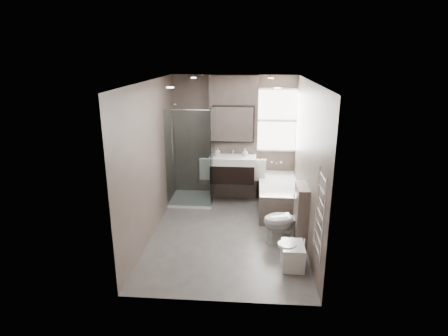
# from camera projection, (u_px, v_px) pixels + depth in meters

# --- Properties ---
(room) EXTENTS (2.70, 3.90, 2.70)m
(room) POSITION_uv_depth(u_px,v_px,m) (228.00, 162.00, 6.18)
(room) COLOR #56524F
(room) RESTS_ON ground
(vanity_pier) EXTENTS (1.00, 0.25, 2.60)m
(vanity_pier) POSITION_uv_depth(u_px,v_px,m) (234.00, 138.00, 7.87)
(vanity_pier) COLOR brown
(vanity_pier) RESTS_ON ground
(vanity) EXTENTS (0.95, 0.47, 0.66)m
(vanity) POSITION_uv_depth(u_px,v_px,m) (233.00, 169.00, 7.71)
(vanity) COLOR black
(vanity) RESTS_ON vanity_pier
(mirror_cabinet) EXTENTS (0.86, 0.08, 0.76)m
(mirror_cabinet) POSITION_uv_depth(u_px,v_px,m) (233.00, 124.00, 7.62)
(mirror_cabinet) COLOR black
(mirror_cabinet) RESTS_ON vanity_pier
(towel_left) EXTENTS (0.24, 0.06, 0.44)m
(towel_left) POSITION_uv_depth(u_px,v_px,m) (205.00, 169.00, 7.73)
(towel_left) COLOR silver
(towel_left) RESTS_ON vanity_pier
(towel_right) EXTENTS (0.24, 0.06, 0.44)m
(towel_right) POSITION_uv_depth(u_px,v_px,m) (260.00, 170.00, 7.65)
(towel_right) COLOR silver
(towel_right) RESTS_ON vanity_pier
(shower_enclosure) EXTENTS (0.90, 0.90, 2.00)m
(shower_enclosure) POSITION_uv_depth(u_px,v_px,m) (196.00, 180.00, 7.76)
(shower_enclosure) COLOR white
(shower_enclosure) RESTS_ON ground
(bathtub) EXTENTS (0.75, 1.60, 0.57)m
(bathtub) POSITION_uv_depth(u_px,v_px,m) (278.00, 195.00, 7.45)
(bathtub) COLOR brown
(bathtub) RESTS_ON ground
(window) EXTENTS (0.98, 0.06, 1.33)m
(window) POSITION_uv_depth(u_px,v_px,m) (277.00, 120.00, 7.79)
(window) COLOR white
(window) RESTS_ON room
(toilet) EXTENTS (0.83, 0.61, 0.75)m
(toilet) POSITION_uv_depth(u_px,v_px,m) (285.00, 220.00, 6.18)
(toilet) COLOR white
(toilet) RESTS_ON ground
(cistern_box) EXTENTS (0.19, 0.55, 1.00)m
(cistern_box) POSITION_uv_depth(u_px,v_px,m) (301.00, 215.00, 6.09)
(cistern_box) COLOR brown
(cistern_box) RESTS_ON ground
(bidet) EXTENTS (0.39, 0.44, 0.47)m
(bidet) POSITION_uv_depth(u_px,v_px,m) (292.00, 255.00, 5.48)
(bidet) COLOR white
(bidet) RESTS_ON ground
(towel_radiator) EXTENTS (0.03, 0.49, 1.10)m
(towel_radiator) POSITION_uv_depth(u_px,v_px,m) (320.00, 214.00, 4.62)
(towel_radiator) COLOR silver
(towel_radiator) RESTS_ON room
(soap_bottle_a) EXTENTS (0.08, 0.08, 0.17)m
(soap_bottle_a) POSITION_uv_depth(u_px,v_px,m) (218.00, 152.00, 7.61)
(soap_bottle_a) COLOR white
(soap_bottle_a) RESTS_ON vanity
(soap_bottle_b) EXTENTS (0.12, 0.12, 0.15)m
(soap_bottle_b) POSITION_uv_depth(u_px,v_px,m) (245.00, 152.00, 7.64)
(soap_bottle_b) COLOR white
(soap_bottle_b) RESTS_ON vanity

